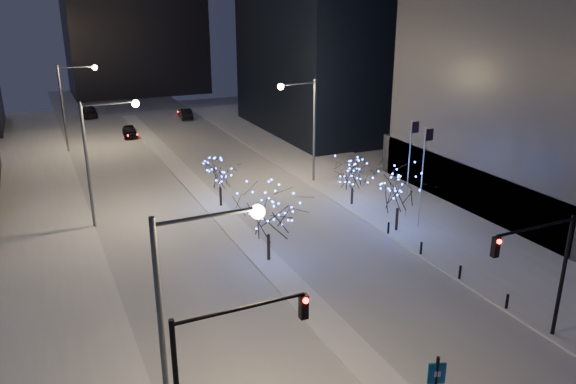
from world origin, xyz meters
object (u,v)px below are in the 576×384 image
traffic_signal_east (544,262)px  car_mid (185,113)px  car_near (130,131)px  holiday_tree_plaza_far (353,174)px  street_lamp_w_mid (100,146)px  street_lamp_east (306,118)px  street_lamp_w_near (187,299)px  holiday_tree_median_far (220,175)px  holiday_tree_plaza_near (399,190)px  street_lamp_w_far (71,96)px  holiday_tree_median_near (268,211)px  traffic_signal_west (218,364)px  car_far (89,112)px

traffic_signal_east → car_mid: traffic_signal_east is taller
car_near → holiday_tree_plaza_far: bearing=-64.2°
street_lamp_w_mid → street_lamp_east: same height
street_lamp_w_near → holiday_tree_median_far: 27.09m
street_lamp_w_mid → holiday_tree_plaza_far: (19.94, -4.26, -3.63)m
traffic_signal_east → car_mid: (-1.48, 63.82, -4.01)m
street_lamp_east → car_near: (-12.17, 26.50, -5.71)m
traffic_signal_east → holiday_tree_plaza_near: traffic_signal_east is taller
street_lamp_w_near → car_near: (6.85, 54.50, -5.76)m
street_lamp_w_far → holiday_tree_plaza_far: street_lamp_w_far is taller
traffic_signal_east → holiday_tree_plaza_near: bearing=81.7°
holiday_tree_plaza_far → holiday_tree_median_near: bearing=-147.0°
car_mid → holiday_tree_median_near: (-7.31, -49.12, 2.98)m
street_lamp_w_far → holiday_tree_median_far: size_ratio=2.39×
street_lamp_w_mid → traffic_signal_west: street_lamp_w_mid is taller
street_lamp_w_mid → traffic_signal_east: size_ratio=1.43×
car_far → holiday_tree_median_near: size_ratio=0.95×
street_lamp_w_near → car_far: 70.52m
street_lamp_w_far → car_far: bearing=79.9°
traffic_signal_west → car_mid: 66.86m
street_lamp_east → holiday_tree_median_far: size_ratio=2.39×
holiday_tree_plaza_near → holiday_tree_median_near: bearing=-176.7°
car_far → traffic_signal_west: bearing=-90.0°
car_far → traffic_signal_east: bearing=-76.2°
street_lamp_w_far → car_far: street_lamp_w_far is taller
holiday_tree_median_far → street_lamp_w_far: bearing=110.8°
street_lamp_w_mid → car_far: bearing=85.5°
car_mid → holiday_tree_plaza_far: holiday_tree_plaza_far is taller
street_lamp_w_far → car_far: 21.29m
street_lamp_w_near → holiday_tree_plaza_far: size_ratio=2.36×
street_lamp_east → street_lamp_w_far: bearing=130.8°
street_lamp_w_mid → holiday_tree_plaza_far: street_lamp_w_mid is taller
traffic_signal_west → holiday_tree_plaza_far: (19.45, 22.74, -1.89)m
street_lamp_w_far → car_near: (6.85, 4.50, -5.76)m
street_lamp_w_near → traffic_signal_west: size_ratio=1.43×
holiday_tree_plaza_near → street_lamp_w_mid: bearing=152.1°
street_lamp_w_near → holiday_tree_plaza_far: (19.94, 20.74, -3.63)m
street_lamp_w_near → traffic_signal_east: bearing=-3.2°
street_lamp_east → holiday_tree_median_far: 10.59m
street_lamp_east → holiday_tree_plaza_near: 14.03m
street_lamp_w_near → traffic_signal_west: 2.70m
street_lamp_w_near → holiday_tree_median_far: size_ratio=2.39×
street_lamp_w_mid → traffic_signal_west: size_ratio=1.43×
traffic_signal_east → holiday_tree_plaza_near: size_ratio=1.36×
street_lamp_w_far → traffic_signal_east: street_lamp_w_far is taller
street_lamp_w_near → car_near: size_ratio=2.29×
holiday_tree_plaza_far → car_far: bearing=108.3°
street_lamp_east → traffic_signal_west: (-18.52, -30.00, -1.69)m
street_lamp_w_near → car_mid: (16.40, 62.82, -5.75)m
street_lamp_w_near → holiday_tree_median_far: street_lamp_w_near is taller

